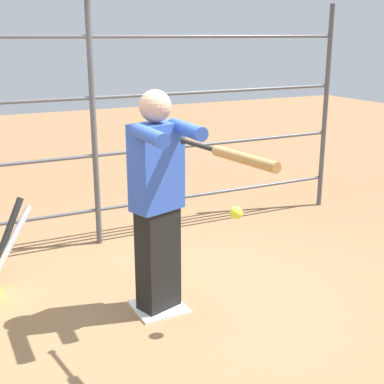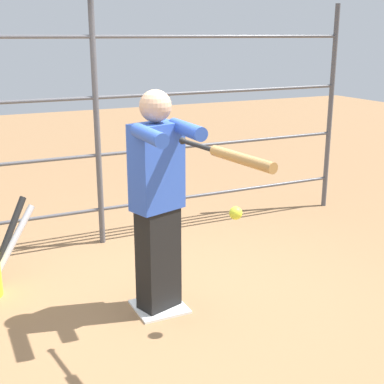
# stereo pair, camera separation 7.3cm
# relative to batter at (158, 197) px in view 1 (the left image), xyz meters

# --- Properties ---
(ground_plane) EXTENTS (24.00, 24.00, 0.00)m
(ground_plane) POSITION_rel_batter_xyz_m (0.00, -0.02, -0.95)
(ground_plane) COLOR olive
(home_plate) EXTENTS (0.40, 0.40, 0.02)m
(home_plate) POSITION_rel_batter_xyz_m (0.00, -0.02, -0.94)
(home_plate) COLOR white
(home_plate) RESTS_ON ground
(fence_backstop) EXTENTS (6.01, 0.06, 2.50)m
(fence_backstop) POSITION_rel_batter_xyz_m (0.00, -1.62, 0.30)
(fence_backstop) COLOR #4C4C51
(fence_backstop) RESTS_ON ground
(batter) EXTENTS (0.44, 0.69, 1.76)m
(batter) POSITION_rel_batter_xyz_m (0.00, 0.00, 0.00)
(batter) COLOR black
(batter) RESTS_ON ground
(baseball_bat_swinging) EXTENTS (0.18, 0.91, 0.07)m
(baseball_bat_swinging) POSITION_rel_batter_xyz_m (-0.08, 0.99, 0.51)
(baseball_bat_swinging) COLOR black
(softball_in_flight) EXTENTS (0.10, 0.10, 0.10)m
(softball_in_flight) POSITION_rel_batter_xyz_m (-0.39, 0.51, -0.04)
(softball_in_flight) COLOR yellow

